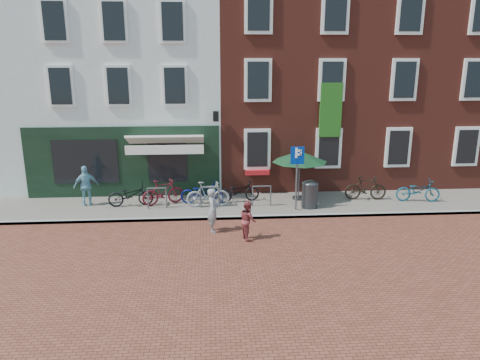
{
  "coord_description": "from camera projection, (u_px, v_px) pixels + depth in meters",
  "views": [
    {
      "loc": [
        -1.5,
        -15.47,
        5.63
      ],
      "look_at": [
        -0.42,
        0.03,
        1.47
      ],
      "focal_mm": 34.03,
      "sensor_mm": 36.0,
      "label": 1
    }
  ],
  "objects": [
    {
      "name": "bicycle_2",
      "position": [
        202.0,
        193.0,
        17.76
      ],
      "size": [
        1.79,
        0.88,
        0.9
      ],
      "primitive_type": "imported",
      "rotation": [
        0.0,
        0.0,
        1.4
      ],
      "color": "#060E53",
      "rests_on": "sidewalk"
    },
    {
      "name": "litter_bin",
      "position": [
        310.0,
        193.0,
        17.35
      ],
      "size": [
        0.62,
        0.62,
        1.13
      ],
      "color": "#333436",
      "rests_on": "sidewalk"
    },
    {
      "name": "bicycle_4",
      "position": [
        239.0,
        191.0,
        18.04
      ],
      "size": [
        1.8,
        0.95,
        0.9
      ],
      "primitive_type": "imported",
      "rotation": [
        0.0,
        0.0,
        1.79
      ],
      "color": "black",
      "rests_on": "sidewalk"
    },
    {
      "name": "bicycle_3",
      "position": [
        208.0,
        194.0,
        17.44
      ],
      "size": [
        1.69,
        0.58,
        1.0
      ],
      "primitive_type": "imported",
      "rotation": [
        0.0,
        0.0,
        1.64
      ],
      "color": "#939395",
      "rests_on": "sidewalk"
    },
    {
      "name": "building_brick_right",
      "position": [
        400.0,
        72.0,
        22.46
      ],
      "size": [
        6.0,
        8.0,
        10.0
      ],
      "primitive_type": "cube",
      "color": "maroon",
      "rests_on": "ground"
    },
    {
      "name": "woman",
      "position": [
        213.0,
        210.0,
        15.14
      ],
      "size": [
        0.37,
        0.55,
        1.5
      ],
      "primitive_type": "imported",
      "rotation": [
        0.0,
        0.0,
        1.59
      ],
      "color": "gray",
      "rests_on": "ground"
    },
    {
      "name": "bicycle_0",
      "position": [
        131.0,
        195.0,
        17.53
      ],
      "size": [
        1.77,
        0.81,
        0.9
      ],
      "primitive_type": "imported",
      "rotation": [
        0.0,
        0.0,
        1.7
      ],
      "color": "black",
      "rests_on": "sidewalk"
    },
    {
      "name": "bicycle_5",
      "position": [
        366.0,
        188.0,
        18.31
      ],
      "size": [
        1.69,
        0.6,
        1.0
      ],
      "primitive_type": "imported",
      "rotation": [
        0.0,
        0.0,
        1.49
      ],
      "color": "black",
      "rests_on": "sidewalk"
    },
    {
      "name": "sidewalk",
      "position": [
        273.0,
        205.0,
        17.97
      ],
      "size": [
        24.0,
        3.0,
        0.1
      ],
      "primitive_type": "cube",
      "color": "slate",
      "rests_on": "ground"
    },
    {
      "name": "building_stucco",
      "position": [
        134.0,
        83.0,
        21.72
      ],
      "size": [
        8.0,
        8.0,
        9.0
      ],
      "primitive_type": "cube",
      "color": "silver",
      "rests_on": "ground"
    },
    {
      "name": "cafe_person",
      "position": [
        86.0,
        186.0,
        17.54
      ],
      "size": [
        1.0,
        0.73,
        1.58
      ],
      "primitive_type": "imported",
      "rotation": [
        0.0,
        0.0,
        3.56
      ],
      "color": "#75AEC0",
      "rests_on": "sidewalk"
    },
    {
      "name": "ground",
      "position": [
        252.0,
        219.0,
        16.47
      ],
      "size": [
        80.0,
        80.0,
        0.0
      ],
      "primitive_type": "plane",
      "color": "brown"
    },
    {
      "name": "boy",
      "position": [
        248.0,
        220.0,
        14.54
      ],
      "size": [
        0.63,
        0.73,
        1.27
      ],
      "primitive_type": "imported",
      "rotation": [
        0.0,
        0.0,
        1.85
      ],
      "color": "maroon",
      "rests_on": "ground"
    },
    {
      "name": "building_brick_mid",
      "position": [
        280.0,
        72.0,
        22.06
      ],
      "size": [
        6.0,
        8.0,
        10.0
      ],
      "primitive_type": "cube",
      "color": "maroon",
      "rests_on": "ground"
    },
    {
      "name": "parasol",
      "position": [
        300.0,
        154.0,
        18.05
      ],
      "size": [
        2.23,
        2.23,
        2.09
      ],
      "color": "#4C4C4F",
      "rests_on": "sidewalk"
    },
    {
      "name": "bicycle_1",
      "position": [
        163.0,
        192.0,
        17.7
      ],
      "size": [
        1.72,
        1.05,
        1.0
      ],
      "primitive_type": "imported",
      "rotation": [
        0.0,
        0.0,
        1.95
      ],
      "color": "#5D101C",
      "rests_on": "sidewalk"
    },
    {
      "name": "bicycle_6",
      "position": [
        418.0,
        190.0,
        18.11
      ],
      "size": [
        1.78,
        0.82,
        0.9
      ],
      "primitive_type": "imported",
      "rotation": [
        0.0,
        0.0,
        1.43
      ],
      "color": "#0D485C",
      "rests_on": "sidewalk"
    },
    {
      "name": "parking_sign",
      "position": [
        297.0,
        167.0,
        16.78
      ],
      "size": [
        0.5,
        0.08,
        2.43
      ],
      "color": "#4C4C4F",
      "rests_on": "sidewalk"
    }
  ]
}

